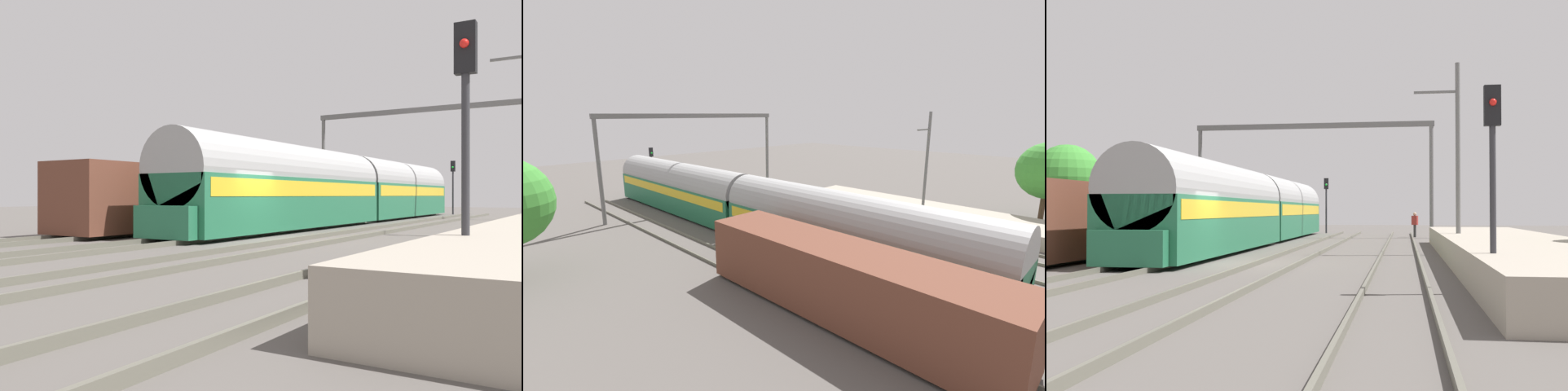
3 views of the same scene
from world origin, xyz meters
The scene contains 11 objects.
ground centered at (0.00, 0.00, 0.00)m, with size 120.00×120.00×0.00m, color #595450.
track_far_west centered at (-6.03, 0.00, 0.08)m, with size 1.52×60.00×0.16m.
track_west centered at (-2.01, 0.00, 0.08)m, with size 1.51×60.00×0.16m.
track_east centered at (2.01, 0.00, 0.08)m, with size 1.51×60.00×0.16m.
track_far_east centered at (6.03, 0.00, 0.08)m, with size 1.52×60.00×0.16m.
passenger_train centered at (-2.01, 13.04, 1.97)m, with size 2.93×32.85×3.82m.
freight_car centered at (-6.03, 2.25, 1.47)m, with size 2.80×13.00×2.70m.
railway_signal_near centered at (8.16, -6.92, 2.99)m, with size 0.36×0.30×4.63m.
railway_signal_far centered at (-0.09, 30.16, 2.91)m, with size 0.36×0.30×4.51m.
catenary_gantry centered at (0.00, 21.68, 5.90)m, with size 16.46×0.28×7.86m.
tree_west_background centered at (-14.48, 15.26, 3.86)m, with size 4.20×4.20×5.97m.
Camera 1 is at (10.09, -16.83, 1.60)m, focal length 37.23 mm.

